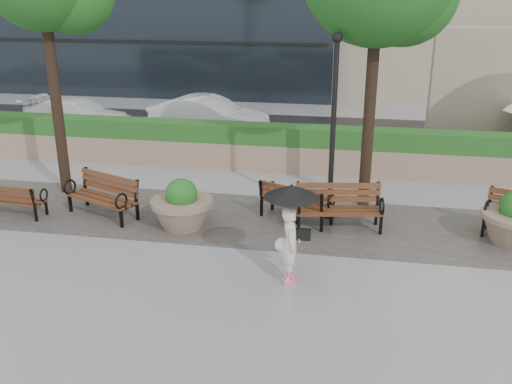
% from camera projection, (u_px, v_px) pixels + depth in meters
% --- Properties ---
extents(ground, '(100.00, 100.00, 0.00)m').
position_uv_depth(ground, '(226.00, 281.00, 10.73)').
color(ground, gray).
rests_on(ground, ground).
extents(cobble_strip, '(28.00, 3.20, 0.01)m').
position_uv_depth(cobble_strip, '(255.00, 220.00, 13.50)').
color(cobble_strip, '#383330').
rests_on(cobble_strip, ground).
extents(hedge_wall, '(24.00, 0.80, 1.35)m').
position_uv_depth(hedge_wall, '(279.00, 148.00, 16.97)').
color(hedge_wall, '#8F745C').
rests_on(hedge_wall, ground).
extents(asphalt_street, '(40.00, 7.00, 0.00)m').
position_uv_depth(asphalt_street, '(294.00, 136.00, 20.89)').
color(asphalt_street, black).
rests_on(asphalt_street, ground).
extents(bench_0, '(1.57, 0.71, 0.82)m').
position_uv_depth(bench_0, '(14.00, 206.00, 13.68)').
color(bench_0, '#5C311A').
rests_on(bench_0, ground).
extents(bench_1, '(1.97, 1.39, 0.99)m').
position_uv_depth(bench_1, '(103.00, 205.00, 13.64)').
color(bench_1, '#5C311A').
rests_on(bench_1, ground).
extents(bench_2, '(1.83, 1.31, 0.92)m').
position_uv_depth(bench_2, '(296.00, 210.00, 13.37)').
color(bench_2, '#5C311A').
rests_on(bench_2, ground).
extents(bench_3, '(2.02, 1.07, 1.03)m').
position_uv_depth(bench_3, '(338.00, 217.00, 12.88)').
color(bench_3, '#5C311A').
rests_on(bench_3, ground).
extents(planter_left, '(1.41, 1.41, 1.18)m').
position_uv_depth(planter_left, '(182.00, 209.00, 12.92)').
color(planter_left, '#7F6B56').
rests_on(planter_left, ground).
extents(lamppost, '(0.28, 0.28, 4.30)m').
position_uv_depth(lamppost, '(333.00, 140.00, 13.01)').
color(lamppost, black).
rests_on(lamppost, ground).
extents(car_left, '(4.47, 2.30, 1.24)m').
position_uv_depth(car_left, '(78.00, 115.00, 21.43)').
color(car_left, white).
rests_on(car_left, ground).
extents(car_right, '(4.61, 2.44, 1.44)m').
position_uv_depth(car_right, '(209.00, 117.00, 20.66)').
color(car_right, white).
rests_on(car_right, ground).
extents(pedestrian, '(1.03, 1.03, 1.89)m').
position_uv_depth(pedestrian, '(291.00, 224.00, 10.37)').
color(pedestrian, beige).
rests_on(pedestrian, ground).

